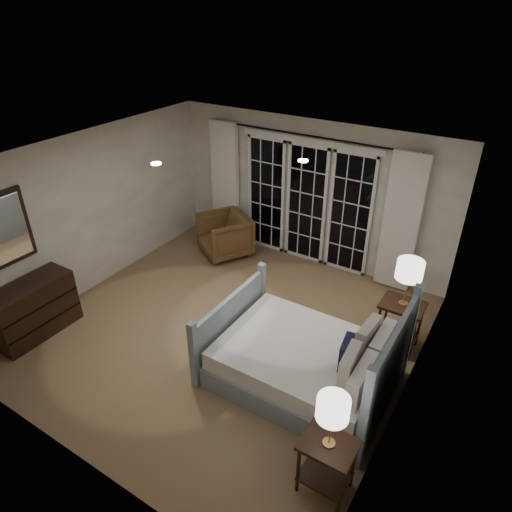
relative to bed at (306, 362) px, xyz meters
The scene contains 20 objects.
floor 1.48m from the bed, 168.85° to the left, with size 5.00×5.00×0.00m, color #916F4E.
ceiling 2.62m from the bed, 168.85° to the left, with size 5.00×5.00×0.00m, color silver.
wall_left 4.04m from the bed, behind, with size 0.02×5.00×2.50m, color white.
wall_right 1.45m from the bed, 14.49° to the left, with size 0.02×5.00×2.50m, color white.
wall_back 3.26m from the bed, 117.04° to the left, with size 5.00×0.02×2.50m, color white.
wall_front 2.79m from the bed, 122.57° to the right, with size 5.00×0.02×2.50m, color white.
french_doors 3.18m from the bed, 117.38° to the left, with size 2.50×0.04×2.20m.
curtain_rod 3.59m from the bed, 117.90° to the left, with size 0.03×0.03×3.50m, color black.
curtain_left 4.14m from the bed, 139.08° to the left, with size 0.55×0.10×2.25m, color white.
curtain_right 2.80m from the bed, 85.02° to the left, with size 0.55×0.10×2.25m, color white.
downlight_a 2.42m from the bed, 125.11° to the left, with size 0.12×0.12×0.01m, color white.
downlight_b 2.97m from the bed, behind, with size 0.12×0.12×0.01m, color white.
bed is the anchor object (origin of this frame).
nightstand_left 1.42m from the bed, 56.00° to the right, with size 0.50×0.40×0.66m.
nightstand_right 1.46m from the bed, 58.74° to the left, with size 0.55×0.44×0.71m.
lamp_left 1.63m from the bed, 56.00° to the right, with size 0.30×0.30×0.57m.
lamp_right 1.71m from the bed, 58.74° to the left, with size 0.34×0.34×0.65m.
armchair 3.43m from the bed, 142.23° to the left, with size 0.82×0.84×0.77m, color brown.
dresser 3.83m from the bed, 162.34° to the right, with size 0.49×1.14×0.81m.
mirror 4.24m from the bed, 163.35° to the right, with size 0.05×0.85×1.00m.
Camera 1 is at (3.10, -4.12, 4.22)m, focal length 32.00 mm.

